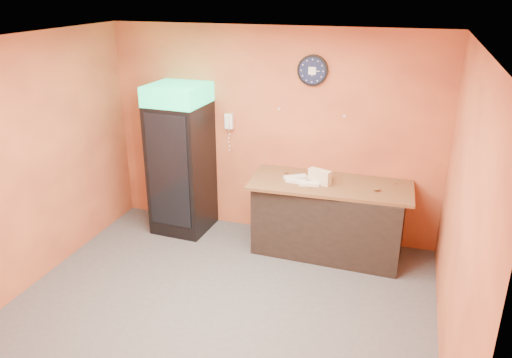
% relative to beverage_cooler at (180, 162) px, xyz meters
% --- Properties ---
extents(floor, '(4.50, 4.50, 0.00)m').
position_rel_beverage_cooler_xyz_m(floor, '(1.18, -1.60, -1.01)').
color(floor, '#47474C').
rests_on(floor, ground).
extents(back_wall, '(4.50, 0.02, 2.80)m').
position_rel_beverage_cooler_xyz_m(back_wall, '(1.18, 0.40, 0.39)').
color(back_wall, orange).
rests_on(back_wall, floor).
extents(left_wall, '(0.02, 4.00, 2.80)m').
position_rel_beverage_cooler_xyz_m(left_wall, '(-1.07, -1.60, 0.39)').
color(left_wall, orange).
rests_on(left_wall, floor).
extents(right_wall, '(0.02, 4.00, 2.80)m').
position_rel_beverage_cooler_xyz_m(right_wall, '(3.43, -1.60, 0.39)').
color(right_wall, orange).
rests_on(right_wall, floor).
extents(ceiling, '(4.50, 4.00, 0.02)m').
position_rel_beverage_cooler_xyz_m(ceiling, '(1.18, -1.60, 1.79)').
color(ceiling, white).
rests_on(ceiling, back_wall).
extents(beverage_cooler, '(0.76, 0.77, 2.06)m').
position_rel_beverage_cooler_xyz_m(beverage_cooler, '(0.00, 0.00, 0.00)').
color(beverage_cooler, black).
rests_on(beverage_cooler, floor).
extents(prep_counter, '(1.86, 0.88, 0.92)m').
position_rel_beverage_cooler_xyz_m(prep_counter, '(2.07, -0.01, -0.55)').
color(prep_counter, black).
rests_on(prep_counter, floor).
extents(wall_clock, '(0.38, 0.06, 0.38)m').
position_rel_beverage_cooler_xyz_m(wall_clock, '(1.71, 0.37, 1.26)').
color(wall_clock, black).
rests_on(wall_clock, back_wall).
extents(wall_phone, '(0.11, 0.10, 0.20)m').
position_rel_beverage_cooler_xyz_m(wall_phone, '(0.59, 0.34, 0.53)').
color(wall_phone, white).
rests_on(wall_phone, back_wall).
extents(butcher_paper, '(2.03, 0.94, 0.04)m').
position_rel_beverage_cooler_xyz_m(butcher_paper, '(2.07, -0.01, -0.07)').
color(butcher_paper, brown).
rests_on(butcher_paper, prep_counter).
extents(sub_roll_stack, '(0.30, 0.19, 0.18)m').
position_rel_beverage_cooler_xyz_m(sub_roll_stack, '(1.94, -0.08, 0.04)').
color(sub_roll_stack, beige).
rests_on(sub_roll_stack, butcher_paper).
extents(wrapped_sandwich_left, '(0.25, 0.11, 0.04)m').
position_rel_beverage_cooler_xyz_m(wrapped_sandwich_left, '(1.65, -0.12, -0.03)').
color(wrapped_sandwich_left, silver).
rests_on(wrapped_sandwich_left, butcher_paper).
extents(wrapped_sandwich_mid, '(0.26, 0.14, 0.04)m').
position_rel_beverage_cooler_xyz_m(wrapped_sandwich_mid, '(1.83, -0.17, -0.03)').
color(wrapped_sandwich_mid, silver).
rests_on(wrapped_sandwich_mid, butcher_paper).
extents(wrapped_sandwich_right, '(0.31, 0.26, 0.04)m').
position_rel_beverage_cooler_xyz_m(wrapped_sandwich_right, '(1.62, -0.02, -0.03)').
color(wrapped_sandwich_right, silver).
rests_on(wrapped_sandwich_right, butcher_paper).
extents(kitchen_tool, '(0.07, 0.07, 0.07)m').
position_rel_beverage_cooler_xyz_m(kitchen_tool, '(2.03, 0.10, -0.01)').
color(kitchen_tool, silver).
rests_on(kitchen_tool, butcher_paper).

